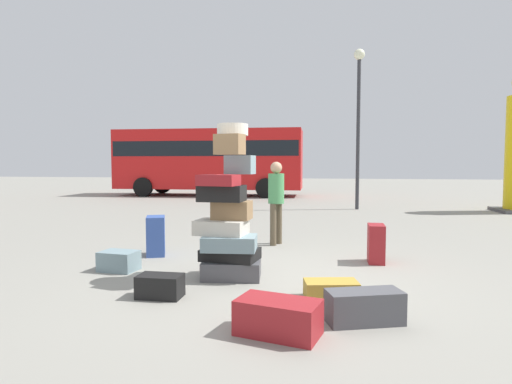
{
  "coord_description": "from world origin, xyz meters",
  "views": [
    {
      "loc": [
        0.85,
        -5.44,
        1.52
      ],
      "look_at": [
        -0.47,
        1.77,
        1.03
      ],
      "focal_mm": 29.67,
      "sensor_mm": 36.0,
      "label": 1
    }
  ],
  "objects_px": {
    "suitcase_charcoal_foreground_near": "(364,307)",
    "parked_bus": "(210,158)",
    "suitcase_tan_foreground_far": "(331,289)",
    "suitcase_maroon_left_side": "(278,317)",
    "suitcase_tower": "(229,221)",
    "suitcase_maroon_right_side": "(376,244)",
    "suitcase_black_behind_tower": "(160,286)",
    "suitcase_navy_upright_blue": "(156,236)",
    "lamp_post": "(359,103)",
    "person_bearded_onlooker": "(276,195)",
    "suitcase_slate_white_trunk": "(119,261)"
  },
  "relations": [
    {
      "from": "suitcase_charcoal_foreground_near",
      "to": "parked_bus",
      "type": "xyz_separation_m",
      "value": [
        -6.21,
        15.77,
        1.68
      ]
    },
    {
      "from": "suitcase_tan_foreground_far",
      "to": "suitcase_maroon_left_side",
      "type": "xyz_separation_m",
      "value": [
        -0.46,
        -1.14,
        0.06
      ]
    },
    {
      "from": "suitcase_tower",
      "to": "suitcase_maroon_right_side",
      "type": "distance_m",
      "value": 2.43
    },
    {
      "from": "suitcase_maroon_left_side",
      "to": "suitcase_charcoal_foreground_near",
      "type": "height_order",
      "value": "same"
    },
    {
      "from": "suitcase_black_behind_tower",
      "to": "suitcase_charcoal_foreground_near",
      "type": "relative_size",
      "value": 0.7
    },
    {
      "from": "suitcase_maroon_left_side",
      "to": "suitcase_navy_upright_blue",
      "type": "bearing_deg",
      "value": 143.62
    },
    {
      "from": "lamp_post",
      "to": "suitcase_charcoal_foreground_near",
      "type": "bearing_deg",
      "value": -92.73
    },
    {
      "from": "suitcase_tower",
      "to": "suitcase_black_behind_tower",
      "type": "relative_size",
      "value": 4.07
    },
    {
      "from": "suitcase_navy_upright_blue",
      "to": "suitcase_charcoal_foreground_near",
      "type": "xyz_separation_m",
      "value": [
        3.2,
        -2.48,
        -0.17
      ]
    },
    {
      "from": "suitcase_tan_foreground_far",
      "to": "suitcase_maroon_right_side",
      "type": "distance_m",
      "value": 2.0
    },
    {
      "from": "person_bearded_onlooker",
      "to": "suitcase_charcoal_foreground_near",
      "type": "bearing_deg",
      "value": 41.31
    },
    {
      "from": "suitcase_slate_white_trunk",
      "to": "lamp_post",
      "type": "bearing_deg",
      "value": 72.95
    },
    {
      "from": "suitcase_slate_white_trunk",
      "to": "person_bearded_onlooker",
      "type": "relative_size",
      "value": 0.33
    },
    {
      "from": "suitcase_charcoal_foreground_near",
      "to": "suitcase_maroon_right_side",
      "type": "xyz_separation_m",
      "value": [
        0.36,
        2.59,
        0.14
      ]
    },
    {
      "from": "suitcase_slate_white_trunk",
      "to": "lamp_post",
      "type": "height_order",
      "value": "lamp_post"
    },
    {
      "from": "suitcase_tan_foreground_far",
      "to": "suitcase_navy_upright_blue",
      "type": "bearing_deg",
      "value": 136.88
    },
    {
      "from": "suitcase_black_behind_tower",
      "to": "suitcase_tan_foreground_far",
      "type": "relative_size",
      "value": 0.84
    },
    {
      "from": "suitcase_black_behind_tower",
      "to": "parked_bus",
      "type": "distance_m",
      "value": 15.98
    },
    {
      "from": "suitcase_navy_upright_blue",
      "to": "parked_bus",
      "type": "height_order",
      "value": "parked_bus"
    },
    {
      "from": "suitcase_slate_white_trunk",
      "to": "parked_bus",
      "type": "height_order",
      "value": "parked_bus"
    },
    {
      "from": "suitcase_tower",
      "to": "lamp_post",
      "type": "height_order",
      "value": "lamp_post"
    },
    {
      "from": "suitcase_tower",
      "to": "suitcase_slate_white_trunk",
      "type": "distance_m",
      "value": 1.75
    },
    {
      "from": "suitcase_charcoal_foreground_near",
      "to": "suitcase_maroon_right_side",
      "type": "height_order",
      "value": "suitcase_maroon_right_side"
    },
    {
      "from": "suitcase_tower",
      "to": "person_bearded_onlooker",
      "type": "relative_size",
      "value": 1.3
    },
    {
      "from": "parked_bus",
      "to": "lamp_post",
      "type": "relative_size",
      "value": 1.69
    },
    {
      "from": "suitcase_black_behind_tower",
      "to": "suitcase_maroon_left_side",
      "type": "xyz_separation_m",
      "value": [
        1.46,
        -0.8,
        0.03
      ]
    },
    {
      "from": "suitcase_navy_upright_blue",
      "to": "suitcase_maroon_right_side",
      "type": "xyz_separation_m",
      "value": [
        3.56,
        0.11,
        -0.03
      ]
    },
    {
      "from": "person_bearded_onlooker",
      "to": "suitcase_navy_upright_blue",
      "type": "bearing_deg",
      "value": -33.24
    },
    {
      "from": "suitcase_tan_foreground_far",
      "to": "suitcase_charcoal_foreground_near",
      "type": "distance_m",
      "value": 0.79
    },
    {
      "from": "lamp_post",
      "to": "suitcase_tan_foreground_far",
      "type": "bearing_deg",
      "value": -94.78
    },
    {
      "from": "suitcase_maroon_left_side",
      "to": "suitcase_maroon_right_side",
      "type": "height_order",
      "value": "suitcase_maroon_right_side"
    },
    {
      "from": "suitcase_slate_white_trunk",
      "to": "person_bearded_onlooker",
      "type": "xyz_separation_m",
      "value": [
        1.94,
        2.36,
        0.79
      ]
    },
    {
      "from": "suitcase_tan_foreground_far",
      "to": "parked_bus",
      "type": "bearing_deg",
      "value": 99.69
    },
    {
      "from": "suitcase_tan_foreground_far",
      "to": "lamp_post",
      "type": "xyz_separation_m",
      "value": [
        0.82,
        9.78,
        3.44
      ]
    },
    {
      "from": "suitcase_tan_foreground_far",
      "to": "suitcase_maroon_left_side",
      "type": "height_order",
      "value": "suitcase_maroon_left_side"
    },
    {
      "from": "suitcase_maroon_left_side",
      "to": "person_bearded_onlooker",
      "type": "relative_size",
      "value": 0.47
    },
    {
      "from": "suitcase_navy_upright_blue",
      "to": "suitcase_black_behind_tower",
      "type": "bearing_deg",
      "value": -86.53
    },
    {
      "from": "suitcase_tower",
      "to": "lamp_post",
      "type": "distance_m",
      "value": 9.8
    },
    {
      "from": "suitcase_navy_upright_blue",
      "to": "suitcase_tan_foreground_far",
      "type": "distance_m",
      "value": 3.39
    },
    {
      "from": "suitcase_maroon_right_side",
      "to": "lamp_post",
      "type": "relative_size",
      "value": 0.11
    },
    {
      "from": "suitcase_black_behind_tower",
      "to": "suitcase_navy_upright_blue",
      "type": "distance_m",
      "value": 2.32
    },
    {
      "from": "suitcase_navy_upright_blue",
      "to": "parked_bus",
      "type": "relative_size",
      "value": 0.07
    },
    {
      "from": "suitcase_black_behind_tower",
      "to": "parked_bus",
      "type": "relative_size",
      "value": 0.06
    },
    {
      "from": "suitcase_navy_upright_blue",
      "to": "suitcase_charcoal_foreground_near",
      "type": "height_order",
      "value": "suitcase_navy_upright_blue"
    },
    {
      "from": "suitcase_tan_foreground_far",
      "to": "lamp_post",
      "type": "distance_m",
      "value": 10.4
    },
    {
      "from": "suitcase_tower",
      "to": "suitcase_navy_upright_blue",
      "type": "xyz_separation_m",
      "value": [
        -1.53,
        1.14,
        -0.44
      ]
    },
    {
      "from": "suitcase_black_behind_tower",
      "to": "suitcase_slate_white_trunk",
      "type": "bearing_deg",
      "value": 135.1
    },
    {
      "from": "person_bearded_onlooker",
      "to": "lamp_post",
      "type": "height_order",
      "value": "lamp_post"
    },
    {
      "from": "suitcase_tower",
      "to": "suitcase_navy_upright_blue",
      "type": "bearing_deg",
      "value": 143.43
    },
    {
      "from": "suitcase_maroon_left_side",
      "to": "person_bearded_onlooker",
      "type": "distance_m",
      "value": 4.31
    }
  ]
}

